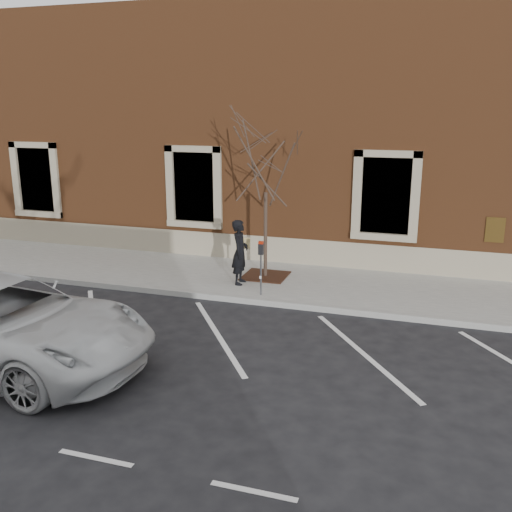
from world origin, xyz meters
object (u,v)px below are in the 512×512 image
(man, at_px, (240,252))
(sapling, at_px, (266,169))
(parking_meter, at_px, (261,258))
(white_truck, at_px, (0,324))

(man, distance_m, sapling, 2.40)
(man, height_order, parking_meter, man)
(white_truck, bearing_deg, man, -22.39)
(parking_meter, height_order, white_truck, white_truck)
(parking_meter, distance_m, white_truck, 6.34)
(man, bearing_deg, sapling, -32.14)
(man, distance_m, parking_meter, 1.13)
(man, distance_m, white_truck, 6.56)
(man, xyz_separation_m, parking_meter, (0.83, -0.76, 0.10))
(white_truck, bearing_deg, parking_meter, -32.22)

